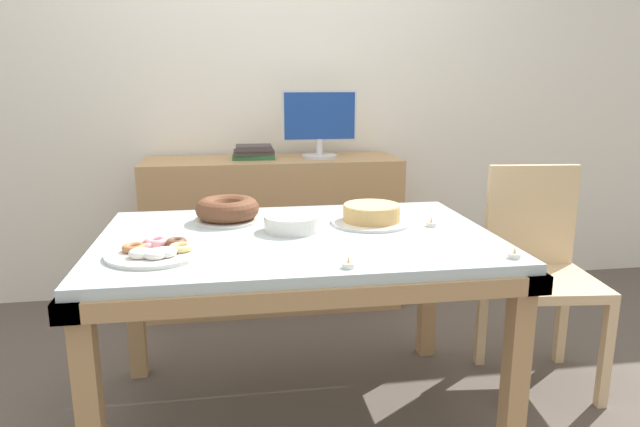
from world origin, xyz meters
name	(u,v)px	position (x,y,z in m)	size (l,w,h in m)	color
ground_plane	(299,414)	(0.00, 0.00, 0.00)	(12.00, 12.00, 0.00)	#564C44
wall_back	(267,80)	(0.00, 1.49, 1.30)	(8.00, 0.10, 2.60)	silver
dining_table	(298,258)	(0.00, 0.00, 0.65)	(1.47, 0.98, 0.75)	silver
chair	(538,264)	(1.06, 0.15, 0.52)	(0.46, 0.46, 0.94)	#D1B284
sideboard	(274,233)	(0.00, 1.19, 0.43)	(1.43, 0.44, 0.87)	tan
computer_monitor	(319,124)	(0.27, 1.18, 1.06)	(0.42, 0.20, 0.38)	silver
book_stack	(254,152)	(-0.10, 1.19, 0.91)	(0.24, 0.17, 0.08)	#2D6638
cake_chocolate_round	(372,215)	(0.31, 0.12, 0.78)	(0.32, 0.32, 0.08)	silver
cake_golden_bundt	(227,210)	(-0.25, 0.24, 0.79)	(0.27, 0.27, 0.09)	silver
pastry_platter	(156,251)	(-0.48, -0.19, 0.76)	(0.32, 0.32, 0.04)	silver
plate_stack	(292,223)	(-0.01, 0.05, 0.78)	(0.21, 0.21, 0.06)	silver
tealight_centre	(431,224)	(0.53, 0.03, 0.76)	(0.04, 0.04, 0.04)	silver
tealight_right_edge	(348,265)	(0.11, -0.41, 0.76)	(0.04, 0.04, 0.04)	silver
tealight_near_front	(514,255)	(0.65, -0.40, 0.76)	(0.04, 0.04, 0.04)	silver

